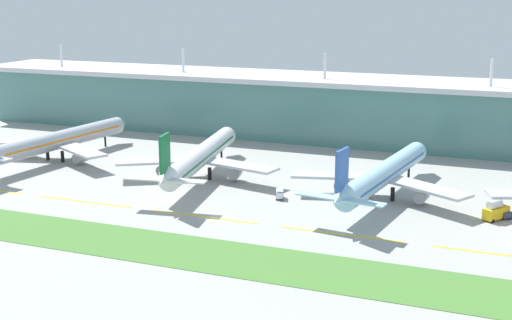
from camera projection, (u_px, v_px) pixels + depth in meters
name	position (u px, v px, depth m)	size (l,w,h in m)	color
ground_plane	(216.00, 218.00, 166.96)	(600.00, 600.00, 0.00)	#9E9E99
terminal_building	(328.00, 108.00, 253.74)	(288.00, 34.00, 31.81)	slate
airliner_nearest	(57.00, 141.00, 222.48)	(48.43, 67.39, 18.90)	#ADB2BC
airliner_near_middle	(200.00, 156.00, 201.08)	(48.21, 68.52, 18.90)	silver
airliner_far_middle	(383.00, 174.00, 181.67)	(48.34, 67.38, 18.90)	#9ED1EA
taxiway_stripe_mid_west	(85.00, 202.00, 179.51)	(28.00, 0.70, 0.04)	yellow
taxiway_stripe_centre	(204.00, 217.00, 167.50)	(28.00, 0.70, 0.04)	yellow
taxiway_stripe_mid_east	(341.00, 234.00, 155.49)	(28.00, 0.70, 0.04)	yellow
taxiway_stripe_east	(501.00, 255.00, 143.48)	(28.00, 0.70, 0.04)	yellow
grass_verge	(172.00, 249.00, 146.45)	(300.00, 18.00, 0.10)	#477A33
pushback_tug	(503.00, 213.00, 166.90)	(4.51, 4.98, 1.85)	#333842
baggage_cart	(280.00, 194.00, 182.00)	(2.97, 3.99, 2.48)	silver
fuel_truck	(496.00, 211.00, 164.98)	(6.17, 7.43, 4.95)	gold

